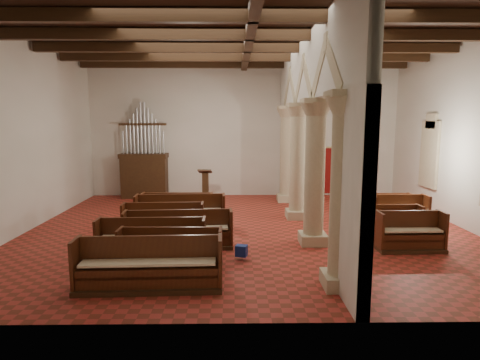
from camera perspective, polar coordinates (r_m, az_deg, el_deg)
name	(u,v)px	position (r m, az deg, el deg)	size (l,w,h in m)	color
floor	(248,230)	(12.99, 1.14, -7.06)	(14.00, 14.00, 0.00)	#A12B23
ceiling	(249,35)	(12.76, 1.23, 19.87)	(14.00, 14.00, 0.00)	black
wall_back	(244,131)	(18.51, 0.53, 7.02)	(14.00, 0.02, 6.00)	white
wall_front	(261,151)	(6.54, 3.01, 4.16)	(14.00, 0.02, 6.00)	white
wall_left	(21,136)	(14.13, -28.65, 5.50)	(0.02, 12.00, 6.00)	white
wall_right	(471,136)	(14.56, 30.05, 5.46)	(0.02, 12.00, 6.00)	white
ceiling_beams	(249,42)	(12.72, 1.22, 19.07)	(13.80, 11.80, 0.30)	#372311
arcade	(306,118)	(12.70, 9.43, 8.74)	(0.90, 11.90, 6.00)	#C3B491
window_right_b	(430,154)	(16.79, 25.44, 3.30)	(0.03, 1.00, 2.20)	#387E5C
window_back	(352,148)	(19.31, 15.58, 4.39)	(1.00, 0.03, 2.20)	#387E5C
pipe_organ	(144,167)	(18.58, -13.46, 1.75)	(2.10, 0.85, 4.40)	#372311
lectern	(205,188)	(17.44, -4.94, -1.07)	(0.61, 0.62, 1.42)	#392412
dossal_curtain	(319,170)	(18.98, 11.15, 1.34)	(1.80, 0.07, 2.17)	maroon
processional_banner	(368,179)	(19.19, 17.71, 0.16)	(0.58, 0.73, 2.64)	#372311
hymnal_box_a	(193,270)	(9.00, -6.74, -12.54)	(0.34, 0.28, 0.34)	navy
hymnal_box_b	(241,251)	(10.23, 0.21, -10.01)	(0.28, 0.23, 0.28)	navy
hymnal_box_c	(196,232)	(11.78, -6.27, -7.37)	(0.35, 0.29, 0.35)	navy
tube_heater_a	(146,280)	(8.93, -13.20, -13.63)	(0.09, 0.09, 0.92)	silver
tube_heater_b	(187,280)	(8.76, -7.58, -13.93)	(0.09, 0.09, 0.89)	silver
nave_pew_0	(149,272)	(8.74, -12.78, -12.69)	(3.05, 0.84, 1.10)	#372311
nave_pew_1	(171,255)	(9.85, -9.85, -10.43)	(2.46, 0.67, 0.95)	#372311
nave_pew_2	(152,245)	(10.62, -12.45, -8.97)	(2.77, 0.74, 1.02)	#372311
nave_pew_3	(179,236)	(11.25, -8.71, -7.84)	(3.00, 0.89, 1.04)	#372311
nave_pew_4	(163,224)	(12.63, -10.84, -6.16)	(2.50, 0.73, 0.97)	#372311
nave_pew_5	(181,217)	(13.29, -8.45, -5.20)	(2.93, 0.85, 1.09)	#372311
nave_pew_6	(177,212)	(14.16, -8.94, -4.50)	(2.47, 0.67, 0.98)	#372311
aisle_pew_0	(410,237)	(11.83, 23.01, -7.51)	(1.78, 0.74, 1.06)	#372311
aisle_pew_1	(394,226)	(13.08, 21.07, -6.09)	(1.61, 0.66, 0.95)	#372311
aisle_pew_2	(399,217)	(14.08, 21.64, -4.90)	(1.82, 0.74, 1.08)	#372311
aisle_pew_3	(386,212)	(14.80, 20.11, -4.33)	(1.76, 0.68, 0.98)	#372311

